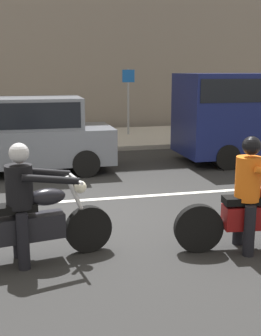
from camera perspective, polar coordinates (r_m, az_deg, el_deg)
ground_plane at (r=7.49m, az=-5.32°, el=-6.20°), size 80.00×80.00×0.00m
sidewalk_slab at (r=15.24m, az=-9.58°, el=3.68°), size 40.00×4.40×0.14m
lane_marking_stripe at (r=8.38m, az=-4.22°, el=-4.09°), size 18.00×0.14×0.01m
motorcycle_with_rider_black_leather at (r=5.69m, az=-13.11°, el=-5.87°), size 2.16×0.76×1.56m
motorcycle_with_rider_orange_stripe at (r=6.14m, az=15.92°, el=-4.65°), size 2.22×0.72×1.58m
parked_hatchback_slate_gray at (r=10.65m, az=-12.90°, el=4.37°), size 3.86×1.76×1.80m
street_sign_post at (r=15.71m, az=-0.29°, el=9.59°), size 0.44×0.08×2.33m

